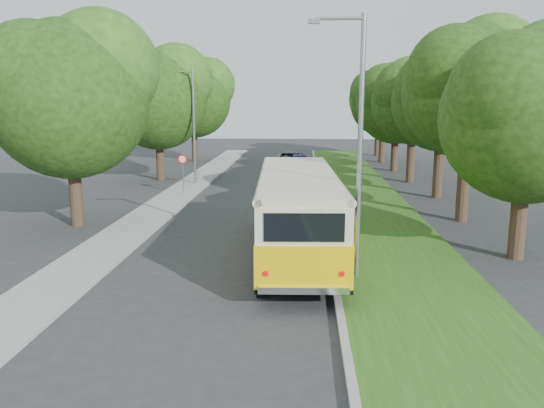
# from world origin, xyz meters

# --- Properties ---
(ground) EXTENTS (120.00, 120.00, 0.00)m
(ground) POSITION_xyz_m (0.00, 0.00, 0.00)
(ground) COLOR #2D2D30
(ground) RESTS_ON ground
(curb) EXTENTS (0.20, 70.00, 0.15)m
(curb) POSITION_xyz_m (3.60, 5.00, 0.07)
(curb) COLOR gray
(curb) RESTS_ON ground
(grass_verge) EXTENTS (4.50, 70.00, 0.13)m
(grass_verge) POSITION_xyz_m (5.95, 5.00, 0.07)
(grass_verge) COLOR #275015
(grass_verge) RESTS_ON ground
(sidewalk) EXTENTS (2.20, 70.00, 0.12)m
(sidewalk) POSITION_xyz_m (-4.80, 5.00, 0.06)
(sidewalk) COLOR gray
(sidewalk) RESTS_ON ground
(treeline) EXTENTS (24.27, 41.91, 9.46)m
(treeline) POSITION_xyz_m (3.15, 17.99, 5.93)
(treeline) COLOR #332319
(treeline) RESTS_ON ground
(lamppost_near) EXTENTS (1.71, 0.16, 8.00)m
(lamppost_near) POSITION_xyz_m (4.21, -2.50, 4.37)
(lamppost_near) COLOR gray
(lamppost_near) RESTS_ON ground
(lamppost_far) EXTENTS (1.71, 0.16, 7.50)m
(lamppost_far) POSITION_xyz_m (-4.70, 16.00, 4.12)
(lamppost_far) COLOR gray
(lamppost_far) RESTS_ON ground
(warning_sign) EXTENTS (0.56, 0.10, 2.50)m
(warning_sign) POSITION_xyz_m (-4.50, 11.98, 1.71)
(warning_sign) COLOR gray
(warning_sign) RESTS_ON ground
(vintage_bus) EXTENTS (3.17, 10.61, 3.12)m
(vintage_bus) POSITION_xyz_m (2.41, -0.26, 1.56)
(vintage_bus) COLOR yellow
(vintage_bus) RESTS_ON ground
(car_silver) EXTENTS (1.95, 3.86, 1.26)m
(car_silver) POSITION_xyz_m (3.00, 8.37, 0.63)
(car_silver) COLOR #B8B8BD
(car_silver) RESTS_ON ground
(car_white) EXTENTS (2.56, 4.23, 1.32)m
(car_white) POSITION_xyz_m (3.00, 16.68, 0.66)
(car_white) COLOR silver
(car_white) RESTS_ON ground
(car_blue) EXTENTS (2.76, 4.52, 1.22)m
(car_blue) POSITION_xyz_m (2.32, 23.94, 0.61)
(car_blue) COLOR #151457
(car_blue) RESTS_ON ground
(car_grey) EXTENTS (2.50, 5.02, 1.37)m
(car_grey) POSITION_xyz_m (1.43, 25.03, 0.68)
(car_grey) COLOR #5C5F64
(car_grey) RESTS_ON ground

